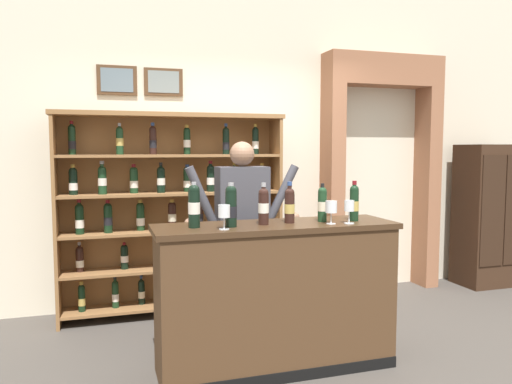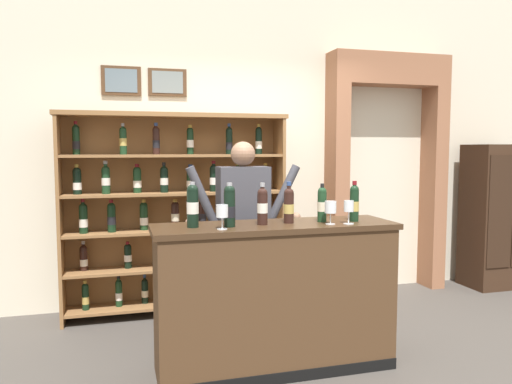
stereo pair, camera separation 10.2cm
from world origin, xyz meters
name	(u,v)px [view 1 (the left image)]	position (x,y,z in m)	size (l,w,h in m)	color
ground_plane	(294,366)	(0.00, 0.00, -0.01)	(14.00, 14.00, 0.02)	#47423D
back_wall	(231,133)	(0.00, 1.80, 1.74)	(12.00, 0.19, 3.47)	beige
wine_shelf	(172,208)	(-0.68, 1.43, 1.02)	(2.12, 0.35, 1.90)	olive
archway_doorway	(377,158)	(1.65, 1.67, 1.47)	(1.36, 0.45, 2.59)	#9E6647
side_cabinet	(489,215)	(2.95, 1.37, 0.81)	(0.67, 0.48, 1.62)	#382316
tasting_counter	(276,297)	(-0.14, 0.00, 0.52)	(1.72, 0.51, 1.05)	#4C331E
shopkeeper	(242,220)	(-0.24, 0.55, 1.01)	(0.96, 0.22, 1.63)	#2D3347
tasting_bottle_bianco	(194,205)	(-0.72, 0.00, 1.20)	(0.08, 0.08, 0.31)	black
tasting_bottle_prosecco	(231,206)	(-0.48, -0.04, 1.19)	(0.08, 0.08, 0.30)	black
tasting_bottle_riserva	(264,205)	(-0.24, -0.01, 1.19)	(0.07, 0.07, 0.29)	black
tasting_bottle_chianti	(290,204)	(-0.04, 0.01, 1.18)	(0.07, 0.07, 0.29)	black
tasting_bottle_brunello	(323,203)	(0.21, 0.00, 1.18)	(0.07, 0.07, 0.28)	#19381E
tasting_bottle_grappa	(354,202)	(0.45, -0.04, 1.19)	(0.07, 0.07, 0.29)	black
wine_glass_spare	(224,212)	(-0.55, -0.14, 1.16)	(0.08, 0.08, 0.16)	silver
wine_glass_right	(331,208)	(0.22, -0.12, 1.16)	(0.08, 0.08, 0.16)	silver
wine_glass_center	(349,207)	(0.35, -0.15, 1.17)	(0.07, 0.07, 0.17)	silver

